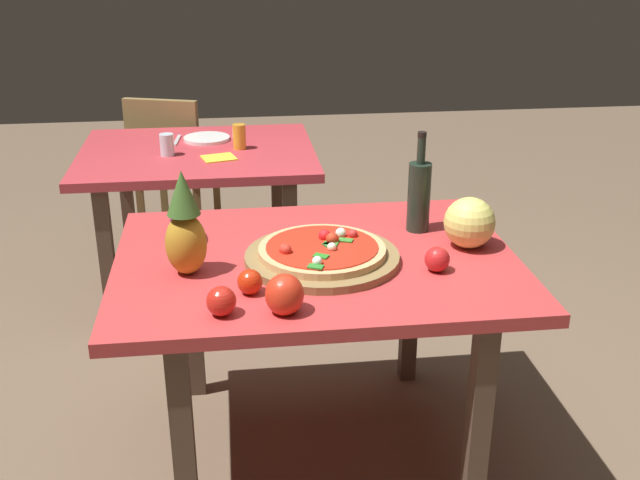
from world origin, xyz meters
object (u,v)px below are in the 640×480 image
object	(u,v)px
display_table	(316,281)
eggplant	(185,225)
tomato_beside_pepper	(437,259)
tomato_at_corner	(221,301)
tomato_by_bottle	(250,282)
pizza_board	(322,258)
drinking_glass_juice	(239,137)
dining_chair	(172,162)
bell_pepper	(284,295)
wine_bottle	(419,194)
melon	(469,223)
drinking_glass_water	(167,145)
dinner_plate	(207,138)
pineapple_left	(185,228)
fork_utensil	(177,140)
knife_utensil	(236,138)
napkin_folded	(219,158)
pizza	(322,249)
background_table	(198,170)

from	to	relation	value
display_table	eggplant	size ratio (longest dim) A/B	6.20
eggplant	tomato_beside_pepper	distance (m)	0.83
tomato_at_corner	tomato_by_bottle	xyz separation A→B (m)	(0.08, 0.12, -0.00)
pizza_board	drinking_glass_juice	distance (m)	1.32
tomato_beside_pepper	eggplant	bearing A→B (deg)	154.81
dining_chair	bell_pepper	bearing A→B (deg)	118.92
wine_bottle	melon	distance (m)	0.21
tomato_at_corner	drinking_glass_water	bearing A→B (deg)	98.48
wine_bottle	drinking_glass_juice	xyz separation A→B (m)	(-0.57, 1.09, -0.07)
drinking_glass_juice	dinner_plate	size ratio (longest dim) A/B	0.52
dinner_plate	tomato_beside_pepper	bearing A→B (deg)	-66.37
tomato_by_bottle	dinner_plate	size ratio (longest dim) A/B	0.32
tomato_beside_pepper	drinking_glass_water	xyz separation A→B (m)	(-0.87, 1.35, 0.01)
dining_chair	tomato_at_corner	xyz separation A→B (m)	(0.27, -2.29, 0.29)
display_table	pineapple_left	distance (m)	0.46
bell_pepper	drinking_glass_juice	world-z (taller)	drinking_glass_juice
display_table	pineapple_left	world-z (taller)	pineapple_left
drinking_glass_juice	fork_utensil	distance (m)	0.34
pizza_board	bell_pepper	distance (m)	0.35
pineapple_left	knife_utensil	xyz separation A→B (m)	(0.18, 1.51, -0.14)
dining_chair	napkin_folded	xyz separation A→B (m)	(0.27, -0.82, 0.25)
pizza	napkin_folded	distance (m)	1.20
tomato_by_bottle	dinner_plate	distance (m)	1.68
eggplant	fork_utensil	size ratio (longest dim) A/B	1.11
pizza	tomato_by_bottle	size ratio (longest dim) A/B	5.46
drinking_glass_juice	tomato_beside_pepper	bearing A→B (deg)	-69.03
pizza	melon	size ratio (longest dim) A/B	2.39
background_table	pizza_board	bearing A→B (deg)	-72.66
pineapple_left	pizza	bearing A→B (deg)	4.68
display_table	tomato_at_corner	distance (m)	0.47
background_table	dining_chair	xyz separation A→B (m)	(-0.17, 0.67, -0.15)
pizza	eggplant	xyz separation A→B (m)	(-0.42, 0.24, 0.01)
pizza_board	pizza	size ratio (longest dim) A/B	1.22
eggplant	drinking_glass_juice	distance (m)	1.08
dining_chair	pineapple_left	distance (m)	2.06
display_table	knife_utensil	size ratio (longest dim) A/B	6.89
pineapple_left	dinner_plate	world-z (taller)	pineapple_left
pizza	tomato_at_corner	xyz separation A→B (m)	(-0.31, -0.31, 0.00)
pizza_board	tomato_beside_pepper	xyz separation A→B (m)	(0.33, -0.11, 0.03)
wine_bottle	eggplant	world-z (taller)	wine_bottle
pizza	bell_pepper	size ratio (longest dim) A/B	3.41
fork_utensil	eggplant	bearing A→B (deg)	-81.13
dinner_plate	fork_utensil	world-z (taller)	dinner_plate
pineapple_left	tomato_beside_pepper	size ratio (longest dim) A/B	4.18
bell_pepper	tomato_at_corner	size ratio (longest dim) A/B	1.43
drinking_glass_juice	knife_utensil	world-z (taller)	drinking_glass_juice
pizza_board	bell_pepper	bearing A→B (deg)	-113.95
pizza_board	napkin_folded	size ratio (longest dim) A/B	3.38
pizza_board	pizza	bearing A→B (deg)	73.66
drinking_glass_water	tomato_beside_pepper	bearing A→B (deg)	-57.29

